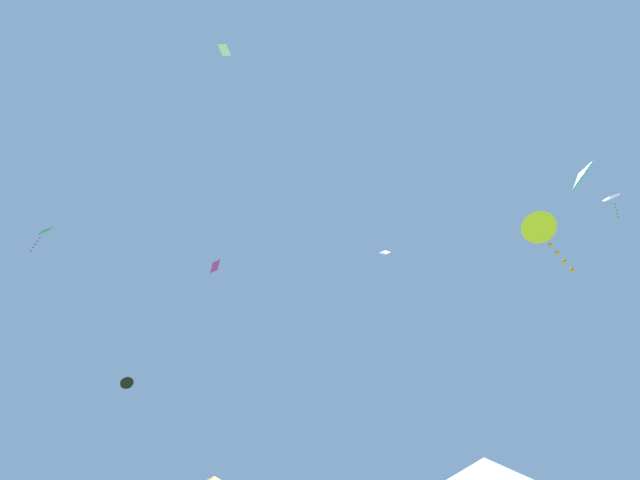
# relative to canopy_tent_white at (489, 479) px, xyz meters

# --- Properties ---
(canopy_tent_white) EXTENTS (3.27, 3.27, 3.50)m
(canopy_tent_white) POSITION_rel_canopy_tent_white_xyz_m (0.00, 0.00, 0.00)
(canopy_tent_white) COLOR #9E9EA3
(canopy_tent_white) RESTS_ON ground
(kite_black_delta) EXTENTS (1.21, 1.12, 0.84)m
(kite_black_delta) POSITION_rel_canopy_tent_white_xyz_m (-21.50, 16.94, 8.35)
(kite_black_delta) COLOR black
(kite_green_delta) EXTENTS (1.01, 0.89, 1.83)m
(kite_green_delta) POSITION_rel_canopy_tent_white_xyz_m (-20.98, 2.81, 12.52)
(kite_green_delta) COLOR green
(kite_yellow_delta) EXTENTS (1.65, 1.47, 2.96)m
(kite_yellow_delta) POSITION_rel_canopy_tent_white_xyz_m (4.90, 0.37, 9.25)
(kite_yellow_delta) COLOR yellow
(kite_cyan_delta) EXTENTS (1.05, 1.32, 1.03)m
(kite_cyan_delta) POSITION_rel_canopy_tent_white_xyz_m (5.11, -2.77, 9.16)
(kite_cyan_delta) COLOR #2DB7CC
(kite_magenta_diamond) EXTENTS (0.80, 1.00, 1.25)m
(kite_magenta_diamond) POSITION_rel_canopy_tent_white_xyz_m (-16.77, 17.84, 20.22)
(kite_magenta_diamond) COLOR #D6389E
(kite_white_diamond) EXTENTS (0.83, 0.78, 0.46)m
(kite_white_diamond) POSITION_rel_canopy_tent_white_xyz_m (-9.83, -3.49, 19.87)
(kite_white_diamond) COLOR white
(kite_blue_diamond) EXTENTS (1.13, 1.18, 1.19)m
(kite_blue_diamond) POSITION_rel_canopy_tent_white_xyz_m (1.44, 21.72, 24.16)
(kite_blue_diamond) COLOR blue
(kite_white_delta) EXTENTS (1.23, 1.20, 1.97)m
(kite_white_delta) POSITION_rel_canopy_tent_white_xyz_m (13.22, 4.83, 15.18)
(kite_white_delta) COLOR white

